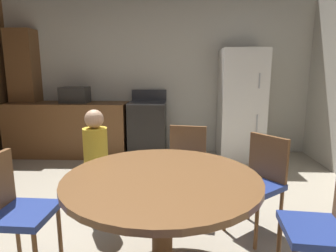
{
  "coord_description": "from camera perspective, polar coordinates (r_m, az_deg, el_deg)",
  "views": [
    {
      "loc": [
        0.41,
        -2.01,
        1.44
      ],
      "look_at": [
        0.29,
        0.88,
        0.87
      ],
      "focal_mm": 30.65,
      "sensor_mm": 36.0,
      "label": 1
    }
  ],
  "objects": [
    {
      "name": "wall_back",
      "position": [
        5.09,
        -2.28,
        10.13
      ],
      "size": [
        5.53,
        0.12,
        2.7
      ],
      "primitive_type": "cube",
      "color": "beige",
      "rests_on": "ground"
    },
    {
      "name": "kitchen_counter",
      "position": [
        5.14,
        -19.13,
        -0.59
      ],
      "size": [
        1.99,
        0.6,
        0.9
      ],
      "primitive_type": "cube",
      "color": "brown",
      "rests_on": "ground"
    },
    {
      "name": "pantry_column",
      "position": [
        5.55,
        -26.37,
        5.97
      ],
      "size": [
        0.44,
        0.36,
        2.1
      ],
      "primitive_type": "cube",
      "color": "brown",
      "rests_on": "ground"
    },
    {
      "name": "oven_range",
      "position": [
        4.81,
        -4.03,
        -0.55
      ],
      "size": [
        0.6,
        0.6,
        1.1
      ],
      "color": "black",
      "rests_on": "ground"
    },
    {
      "name": "refrigerator",
      "position": [
        4.77,
        14.3,
        4.05
      ],
      "size": [
        0.68,
        0.68,
        1.76
      ],
      "color": "white",
      "rests_on": "ground"
    },
    {
      "name": "microwave",
      "position": [
        5.0,
        -18.02,
        5.91
      ],
      "size": [
        0.44,
        0.32,
        0.26
      ],
      "primitive_type": "cube",
      "color": "#2D2B28",
      "rests_on": "kitchen_counter"
    },
    {
      "name": "dining_table",
      "position": [
        1.95,
        -1.2,
        -14.07
      ],
      "size": [
        1.28,
        1.28,
        0.76
      ],
      "color": "brown",
      "rests_on": "ground"
    },
    {
      "name": "chair_west",
      "position": [
        2.34,
        -28.48,
        -13.96
      ],
      "size": [
        0.41,
        0.41,
        0.87
      ],
      "rotation": [
        0.0,
        0.0,
        6.25
      ],
      "color": "brown",
      "rests_on": "ground"
    },
    {
      "name": "chair_northeast",
      "position": [
        2.69,
        17.65,
        -9.86
      ],
      "size": [
        0.56,
        0.56,
        0.87
      ],
      "rotation": [
        0.0,
        0.0,
        3.82
      ],
      "color": "brown",
      "rests_on": "ground"
    },
    {
      "name": "chair_east",
      "position": [
        2.12,
        29.31,
        -16.61
      ],
      "size": [
        0.44,
        0.44,
        0.87
      ],
      "rotation": [
        0.0,
        0.0,
        3.05
      ],
      "color": "brown",
      "rests_on": "ground"
    },
    {
      "name": "chair_north",
      "position": [
        2.95,
        3.6,
        -7.46
      ],
      "size": [
        0.46,
        0.46,
        0.87
      ],
      "rotation": [
        0.0,
        0.0,
        4.54
      ],
      "color": "brown",
      "rests_on": "ground"
    },
    {
      "name": "person_child",
      "position": [
        2.76,
        -14.05,
        -7.38
      ],
      "size": [
        0.31,
        0.31,
        1.09
      ],
      "rotation": [
        0.0,
        0.0,
        5.43
      ],
      "color": "#3D4C84",
      "rests_on": "ground"
    }
  ]
}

